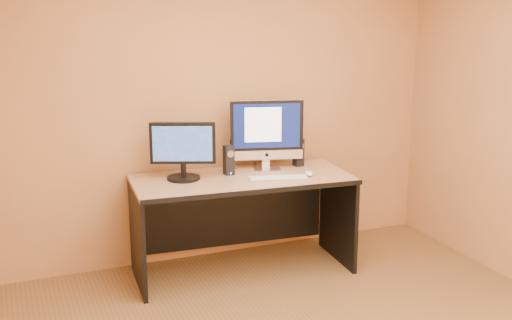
{
  "coord_description": "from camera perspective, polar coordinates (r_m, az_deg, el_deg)",
  "views": [
    {
      "loc": [
        -1.74,
        -3.12,
        2.17
      ],
      "look_at": [
        0.13,
        1.43,
        0.97
      ],
      "focal_mm": 45.0,
      "sensor_mm": 36.0,
      "label": 1
    }
  ],
  "objects": [
    {
      "name": "walls",
      "position": [
        3.68,
        6.63,
        -0.06
      ],
      "size": [
        4.0,
        4.0,
        2.6
      ],
      "primitive_type": null,
      "color": "#AA7944",
      "rests_on": "ground"
    },
    {
      "name": "desk",
      "position": [
        5.29,
        -1.19,
        -5.79
      ],
      "size": [
        1.8,
        0.89,
        0.81
      ],
      "primitive_type": null,
      "rotation": [
        0.0,
        0.0,
        -0.07
      ],
      "color": "#AD7D56",
      "rests_on": "ground"
    },
    {
      "name": "imac",
      "position": [
        5.34,
        0.99,
        2.29
      ],
      "size": [
        0.66,
        0.38,
        0.6
      ],
      "primitive_type": null,
      "rotation": [
        0.0,
        0.0,
        -0.26
      ],
      "color": "#B7B7BC",
      "rests_on": "desk"
    },
    {
      "name": "second_monitor",
      "position": [
        5.08,
        -6.51,
        0.78
      ],
      "size": [
        0.59,
        0.44,
        0.46
      ],
      "primitive_type": null,
      "rotation": [
        0.0,
        0.0,
        -0.37
      ],
      "color": "black",
      "rests_on": "desk"
    },
    {
      "name": "speaker_left",
      "position": [
        5.22,
        -2.44,
        -0.01
      ],
      "size": [
        0.08,
        0.08,
        0.24
      ],
      "primitive_type": null,
      "rotation": [
        0.0,
        0.0,
        0.05
      ],
      "color": "black",
      "rests_on": "desk"
    },
    {
      "name": "speaker_right",
      "position": [
        5.52,
        3.79,
        0.71
      ],
      "size": [
        0.08,
        0.08,
        0.24
      ],
      "primitive_type": null,
      "rotation": [
        0.0,
        0.0,
        0.09
      ],
      "color": "black",
      "rests_on": "desk"
    },
    {
      "name": "keyboard",
      "position": [
        5.11,
        2.02,
        -1.6
      ],
      "size": [
        0.49,
        0.25,
        0.02
      ],
      "primitive_type": "cube",
      "rotation": [
        0.0,
        0.0,
        -0.27
      ],
      "color": "silver",
      "rests_on": "desk"
    },
    {
      "name": "mouse",
      "position": [
        5.23,
        4.7,
        -1.18
      ],
      "size": [
        0.09,
        0.12,
        0.04
      ],
      "primitive_type": "ellipsoid",
      "rotation": [
        0.0,
        0.0,
        -0.25
      ],
      "color": "white",
      "rests_on": "desk"
    },
    {
      "name": "cable_a",
      "position": [
        5.57,
        1.03,
        -0.35
      ],
      "size": [
        0.04,
        0.24,
        0.01
      ],
      "primitive_type": "cylinder",
      "rotation": [
        1.57,
        0.0,
        0.13
      ],
      "color": "black",
      "rests_on": "desk"
    },
    {
      "name": "cable_b",
      "position": [
        5.54,
        -0.04,
        -0.44
      ],
      "size": [
        0.07,
        0.19,
        0.01
      ],
      "primitive_type": "cylinder",
      "rotation": [
        1.57,
        0.0,
        -0.31
      ],
      "color": "black",
      "rests_on": "desk"
    }
  ]
}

